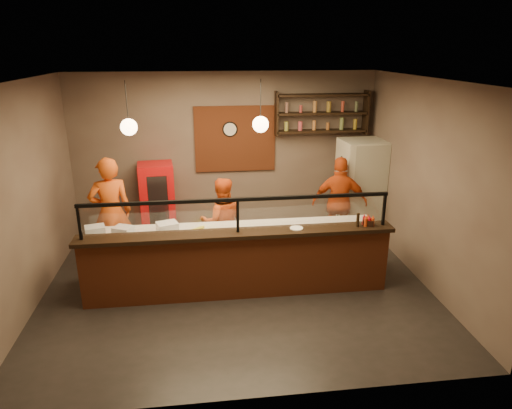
{
  "coord_description": "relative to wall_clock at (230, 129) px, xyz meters",
  "views": [
    {
      "loc": [
        -0.51,
        -6.49,
        3.64
      ],
      "look_at": [
        0.34,
        0.3,
        1.26
      ],
      "focal_mm": 32.0,
      "sensor_mm": 36.0,
      "label": 1
    }
  ],
  "objects": [
    {
      "name": "small_plate",
      "position": [
        0.78,
        -2.75,
        -1.03
      ],
      "size": [
        0.25,
        0.25,
        0.01
      ],
      "primitive_type": "cylinder",
      "rotation": [
        0.0,
        0.0,
        0.37
      ],
      "color": "white",
      "rests_on": "counter_ledge"
    },
    {
      "name": "condiment_caddy",
      "position": [
        1.89,
        -2.75,
        -0.99
      ],
      "size": [
        0.2,
        0.18,
        0.09
      ],
      "primitive_type": "cube",
      "rotation": [
        0.0,
        0.0,
        -0.37
      ],
      "color": "black",
      "rests_on": "counter_ledge"
    },
    {
      "name": "wall_back",
      "position": [
        -0.1,
        0.04,
        -0.5
      ],
      "size": [
        6.0,
        0.0,
        6.0
      ],
      "primitive_type": "plane",
      "rotation": [
        1.57,
        0.0,
        0.0
      ],
      "color": "#705F52",
      "rests_on": "floor"
    },
    {
      "name": "pizza_dough",
      "position": [
        -0.59,
        -2.24,
        -1.19
      ],
      "size": [
        0.63,
        0.63,
        0.01
      ],
      "primitive_type": "cylinder",
      "rotation": [
        0.0,
        0.0,
        -0.41
      ],
      "color": "beige",
      "rests_on": "worktop"
    },
    {
      "name": "cook_left",
      "position": [
        -2.15,
        -1.42,
        -1.14
      ],
      "size": [
        0.8,
        0.63,
        1.93
      ],
      "primitive_type": "imported",
      "rotation": [
        0.0,
        0.0,
        3.41
      ],
      "color": "#D85014",
      "rests_on": "floor"
    },
    {
      "name": "service_counter",
      "position": [
        -0.1,
        -2.76,
        -1.6
      ],
      "size": [
        4.6,
        0.25,
        1.0
      ],
      "primitive_type": "cube",
      "color": "brown",
      "rests_on": "floor"
    },
    {
      "name": "pendant_right",
      "position": [
        0.3,
        -2.26,
        0.45
      ],
      "size": [
        0.24,
        0.24,
        0.77
      ],
      "color": "black",
      "rests_on": "ceiling"
    },
    {
      "name": "pendant_left",
      "position": [
        -1.6,
        -2.26,
        0.45
      ],
      "size": [
        0.24,
        0.24,
        0.77
      ],
      "color": "black",
      "rests_on": "ceiling"
    },
    {
      "name": "brick_patch",
      "position": [
        0.1,
        0.01,
        -0.2
      ],
      "size": [
        1.6,
        0.04,
        1.3
      ],
      "primitive_type": "cube",
      "color": "brown",
      "rests_on": "wall_back"
    },
    {
      "name": "rolling_pin",
      "position": [
        -0.72,
        -2.27,
        -1.17
      ],
      "size": [
        0.28,
        0.24,
        0.05
      ],
      "primitive_type": "cylinder",
      "rotation": [
        0.0,
        1.57,
        0.69
      ],
      "color": "gold",
      "rests_on": "worktop"
    },
    {
      "name": "prep_tub_c",
      "position": [
        -1.82,
        -2.28,
        -1.13
      ],
      "size": [
        0.34,
        0.32,
        0.14
      ],
      "primitive_type": "cube",
      "rotation": [
        0.0,
        0.0,
        -0.43
      ],
      "color": "silver",
      "rests_on": "worktop"
    },
    {
      "name": "wall_left",
      "position": [
        -3.1,
        -2.46,
        -0.5
      ],
      "size": [
        0.0,
        5.0,
        5.0
      ],
      "primitive_type": "plane",
      "rotation": [
        1.57,
        0.0,
        1.57
      ],
      "color": "#705F52",
      "rests_on": "floor"
    },
    {
      "name": "cook_right",
      "position": [
        1.95,
        -1.15,
        -1.23
      ],
      "size": [
        1.09,
        0.63,
        1.74
      ],
      "primitive_type": "imported",
      "rotation": [
        0.0,
        0.0,
        2.93
      ],
      "color": "#C84412",
      "rests_on": "floor"
    },
    {
      "name": "counter_ledge",
      "position": [
        -0.1,
        -2.76,
        -1.07
      ],
      "size": [
        4.7,
        0.37,
        0.06
      ],
      "primitive_type": "cube",
      "color": "black",
      "rests_on": "service_counter"
    },
    {
      "name": "prep_tub_a",
      "position": [
        -2.25,
        -2.23,
        -1.13
      ],
      "size": [
        0.34,
        0.3,
        0.15
      ],
      "primitive_type": "cube",
      "rotation": [
        0.0,
        0.0,
        0.27
      ],
      "color": "silver",
      "rests_on": "worktop"
    },
    {
      "name": "ceiling",
      "position": [
        -0.1,
        -2.46,
        1.1
      ],
      "size": [
        6.0,
        6.0,
        0.0
      ],
      "primitive_type": "plane",
      "rotation": [
        3.14,
        0.0,
        0.0
      ],
      "color": "#332D27",
      "rests_on": "wall_back"
    },
    {
      "name": "floor",
      "position": [
        -0.1,
        -2.46,
        -2.1
      ],
      "size": [
        6.0,
        6.0,
        0.0
      ],
      "primitive_type": "plane",
      "color": "black",
      "rests_on": "ground"
    },
    {
      "name": "wall_front",
      "position": [
        -0.1,
        -4.96,
        -0.5
      ],
      "size": [
        6.0,
        0.0,
        6.0
      ],
      "primitive_type": "plane",
      "rotation": [
        -1.57,
        0.0,
        0.0
      ],
      "color": "#705F52",
      "rests_on": "floor"
    },
    {
      "name": "prep_tub_b",
      "position": [
        -1.16,
        -2.24,
        -1.12
      ],
      "size": [
        0.37,
        0.33,
        0.15
      ],
      "primitive_type": "cube",
      "rotation": [
        0.0,
        0.0,
        0.32
      ],
      "color": "silver",
      "rests_on": "worktop"
    },
    {
      "name": "cook_mid",
      "position": [
        -0.28,
        -1.59,
        -1.32
      ],
      "size": [
        0.79,
        0.64,
        1.56
      ],
      "primitive_type": "imported",
      "rotation": [
        0.0,
        0.0,
        3.2
      ],
      "color": "#C94612",
      "rests_on": "floor"
    },
    {
      "name": "red_cooler",
      "position": [
        -1.47,
        -0.31,
        -1.34
      ],
      "size": [
        0.71,
        0.66,
        1.53
      ],
      "primitive_type": "cube",
      "rotation": [
        0.0,
        0.0,
        0.1
      ],
      "color": "#BD0C0E",
      "rests_on": "floor"
    },
    {
      "name": "wall_right",
      "position": [
        2.9,
        -2.46,
        -0.5
      ],
      "size": [
        0.0,
        5.0,
        5.0
      ],
      "primitive_type": "plane",
      "rotation": [
        1.57,
        0.0,
        -1.57
      ],
      "color": "#705F52",
      "rests_on": "floor"
    },
    {
      "name": "sneeze_guard",
      "position": [
        -0.1,
        -2.76,
        -0.73
      ],
      "size": [
        4.5,
        0.05,
        0.52
      ],
      "color": "white",
      "rests_on": "counter_ledge"
    },
    {
      "name": "pepper_mill",
      "position": [
        1.71,
        -2.78,
        -0.93
      ],
      "size": [
        0.06,
        0.06,
        0.21
      ],
      "primitive_type": "cylinder",
      "rotation": [
        0.0,
        0.0,
        -0.24
      ],
      "color": "black",
      "rests_on": "counter_ledge"
    },
    {
      "name": "wall_shelving",
      "position": [
        1.8,
        -0.14,
        0.3
      ],
      "size": [
        1.84,
        0.28,
        0.85
      ],
      "color": "black",
      "rests_on": "wall_back"
    },
    {
      "name": "worktop_cabinet",
      "position": [
        -0.1,
        -2.26,
        -1.68
      ],
      "size": [
        4.6,
        0.75,
        0.85
      ],
      "primitive_type": "cube",
      "color": "gray",
      "rests_on": "floor"
    },
    {
      "name": "fridge",
      "position": [
        2.5,
        -0.69,
        -1.12
      ],
      "size": [
        0.85,
        0.8,
        1.95
      ],
      "primitive_type": "cube",
      "rotation": [
        0.0,
        0.0,
        0.05
      ],
      "color": "beige",
      "rests_on": "floor"
    },
    {
      "name": "wall_clock",
      "position": [
        0.0,
        0.0,
        0.0
      ],
      "size": [
        0.3,
        0.04,
        0.3
      ],
      "primitive_type": "cylinder",
      "rotation": [
        1.57,
        0.0,
        0.0
      ],
      "color": "black",
      "rests_on": "wall_back"
    },
    {
      "name": "worktop",
      "position": [
        -0.1,
        -2.26,
        -1.23
      ],
      "size": [
        4.6,
        0.75,
        0.05
      ],
      "primitive_type": "cube",
      "color": "silver",
      "rests_on": "worktop_cabinet"
    }
  ]
}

